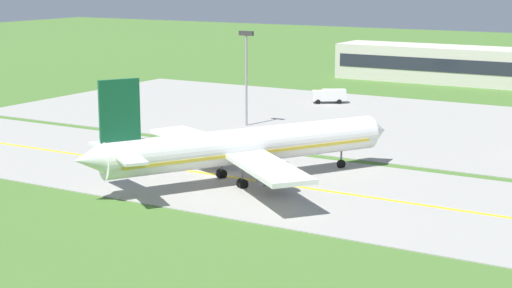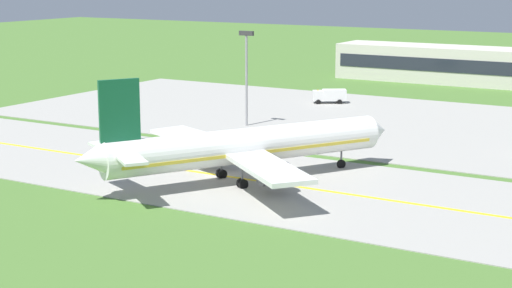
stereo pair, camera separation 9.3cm
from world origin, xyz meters
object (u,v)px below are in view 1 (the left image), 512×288
at_px(service_truck_baggage, 336,130).
at_px(service_truck_fuel, 329,95).
at_px(airplane_lead, 243,146).
at_px(apron_light_mast, 246,66).

bearing_deg(service_truck_baggage, service_truck_fuel, 117.23).
height_order(service_truck_baggage, service_truck_fuel, service_truck_fuel).
bearing_deg(service_truck_baggage, airplane_lead, -87.00).
bearing_deg(service_truck_fuel, service_truck_baggage, -62.77).
height_order(airplane_lead, service_truck_fuel, airplane_lead).
bearing_deg(apron_light_mast, airplane_lead, -59.44).
relative_size(airplane_lead, apron_light_mast, 2.43).
xyz_separation_m(service_truck_baggage, apron_light_mast, (-16.12, 1.71, 8.14)).
height_order(service_truck_baggage, apron_light_mast, apron_light_mast).
bearing_deg(airplane_lead, apron_light_mast, 120.56).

